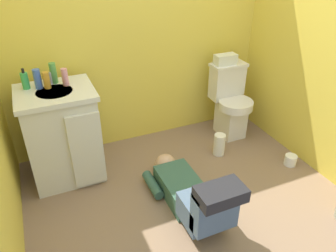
{
  "coord_description": "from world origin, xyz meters",
  "views": [
    {
      "loc": [
        -0.94,
        -1.81,
        1.87
      ],
      "look_at": [
        0.02,
        0.4,
        0.45
      ],
      "focal_mm": 34.89,
      "sensor_mm": 36.0,
      "label": 1
    }
  ],
  "objects": [
    {
      "name": "vanity_cabinet",
      "position": [
        -0.83,
        0.67,
        0.42
      ],
      "size": [
        0.6,
        0.53,
        0.82
      ],
      "color": "silver",
      "rests_on": "ground_plane"
    },
    {
      "name": "faucet",
      "position": [
        -0.83,
        0.82,
        0.87
      ],
      "size": [
        0.02,
        0.02,
        0.1
      ],
      "primitive_type": "cylinder",
      "color": "silver",
      "rests_on": "vanity_cabinet"
    },
    {
      "name": "bottle_green",
      "position": [
        -0.8,
        0.83,
        0.9
      ],
      "size": [
        0.05,
        0.05,
        0.17
      ],
      "primitive_type": "cylinder",
      "color": "#53A450",
      "rests_on": "vanity_cabinet"
    },
    {
      "name": "wall_back",
      "position": [
        0.0,
        1.06,
        1.2
      ],
      "size": [
        2.65,
        0.08,
        2.4
      ],
      "primitive_type": "cube",
      "color": "yellow",
      "rests_on": "ground_plane"
    },
    {
      "name": "bottle_blue",
      "position": [
        -0.93,
        0.76,
        0.9
      ],
      "size": [
        0.06,
        0.06,
        0.16
      ],
      "primitive_type": "cylinder",
      "color": "#3D61BE",
      "rests_on": "vanity_cabinet"
    },
    {
      "name": "bottle_pink",
      "position": [
        -0.72,
        0.74,
        0.89
      ],
      "size": [
        0.05,
        0.05,
        0.14
      ],
      "primitive_type": "cylinder",
      "color": "pink",
      "rests_on": "vanity_cabinet"
    },
    {
      "name": "bottle_amber",
      "position": [
        -0.86,
        0.74,
        0.89
      ],
      "size": [
        0.05,
        0.05,
        0.13
      ],
      "primitive_type": "cylinder",
      "color": "gold",
      "rests_on": "vanity_cabinet"
    },
    {
      "name": "ground_plane",
      "position": [
        0.0,
        0.0,
        -0.02
      ],
      "size": [
        2.99,
        3.05,
        0.04
      ],
      "primitive_type": "cube",
      "color": "#846851"
    },
    {
      "name": "toilet",
      "position": [
        0.86,
        0.72,
        0.37
      ],
      "size": [
        0.36,
        0.46,
        0.75
      ],
      "color": "silver",
      "rests_on": "ground_plane"
    },
    {
      "name": "paper_towel_roll",
      "position": [
        0.56,
        0.41,
        0.11
      ],
      "size": [
        0.11,
        0.11,
        0.22
      ],
      "primitive_type": "cylinder",
      "color": "white",
      "rests_on": "ground_plane"
    },
    {
      "name": "person_plumber",
      "position": [
        -0.04,
        -0.17,
        0.18
      ],
      "size": [
        0.39,
        1.06,
        0.52
      ],
      "color": "#33594C",
      "rests_on": "ground_plane"
    },
    {
      "name": "tissue_box",
      "position": [
        0.82,
        0.82,
        0.8
      ],
      "size": [
        0.22,
        0.11,
        0.1
      ],
      "primitive_type": "cube",
      "color": "silver",
      "rests_on": "toilet"
    },
    {
      "name": "soap_dispenser",
      "position": [
        -1.02,
        0.8,
        0.89
      ],
      "size": [
        0.06,
        0.06,
        0.17
      ],
      "color": "green",
      "rests_on": "vanity_cabinet"
    },
    {
      "name": "toilet_paper_roll",
      "position": [
        1.09,
        -0.01,
        0.05
      ],
      "size": [
        0.11,
        0.11,
        0.1
      ],
      "primitive_type": "cylinder",
      "color": "white",
      "rests_on": "ground_plane"
    }
  ]
}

